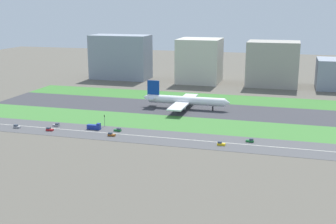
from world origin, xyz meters
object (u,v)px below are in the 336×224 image
object	(u,v)px
truck_0	(94,127)
car_5	(250,141)
car_0	(49,129)
fuel_tank_west	(198,69)
airliner	(184,100)
car_4	(111,135)
hangar_building	(200,61)
car_1	(118,130)
office_tower	(273,64)
car_3	(17,127)
car_2	(56,125)
terminal_building	(121,57)
car_6	(221,144)
traffic_light	(104,120)

from	to	relation	value
truck_0	car_5	bearing A→B (deg)	0.00
car_0	fuel_tank_west	world-z (taller)	fuel_tank_west
car_5	truck_0	size ratio (longest dim) A/B	0.52
airliner	fuel_tank_west	world-z (taller)	airliner
airliner	car_5	bearing A→B (deg)	-51.51
car_4	hangar_building	size ratio (longest dim) A/B	0.10
car_1	office_tower	bearing A→B (deg)	65.91
car_3	car_1	world-z (taller)	same
car_4	car_0	bearing A→B (deg)	0.00
car_5	office_tower	xyz separation A→B (m)	(3.09, 182.00, 19.69)
car_0	office_tower	size ratio (longest dim) A/B	0.09
car_1	car_3	bearing A→B (deg)	-170.93
truck_0	car_1	bearing A→B (deg)	0.00
car_4	car_0	xyz separation A→B (m)	(-40.09, 0.00, 0.00)
car_2	terminal_building	bearing A→B (deg)	99.04
car_6	office_tower	bearing A→B (deg)	-95.29
car_4	office_tower	distance (m)	209.46
car_5	car_3	world-z (taller)	same
car_5	car_6	xyz separation A→B (m)	(-14.69, -10.00, 0.00)
car_3	office_tower	world-z (taller)	office_tower
car_4	fuel_tank_west	world-z (taller)	fuel_tank_west
hangar_building	traffic_light	bearing A→B (deg)	-97.91
truck_0	hangar_building	distance (m)	185.09
hangar_building	fuel_tank_west	xyz separation A→B (m)	(-11.28, 45.00, -14.57)
airliner	car_0	bearing A→B (deg)	-129.51
car_1	car_2	world-z (taller)	same
car_2	car_0	distance (m)	10.05
car_2	fuel_tank_west	xyz separation A→B (m)	(41.91, 227.00, 5.64)
car_2	car_6	bearing A→B (deg)	-5.46
office_tower	car_2	bearing A→B (deg)	-123.93
car_1	car_6	world-z (taller)	same
car_2	hangar_building	size ratio (longest dim) A/B	0.10
car_1	airliner	bearing A→B (deg)	70.40
office_tower	fuel_tank_west	world-z (taller)	office_tower
car_3	hangar_building	distance (m)	207.04
car_3	fuel_tank_west	distance (m)	245.43
car_0	car_6	size ratio (longest dim) A/B	1.00
traffic_light	fuel_tank_west	distance (m)	219.40
office_tower	car_1	bearing A→B (deg)	-114.09
airliner	car_4	size ratio (longest dim) A/B	14.77
car_6	traffic_light	distance (m)	77.83
truck_0	traffic_light	world-z (taller)	traffic_light
truck_0	terminal_building	xyz separation A→B (m)	(-54.65, 182.00, 20.45)
car_5	car_1	distance (m)	78.27
traffic_light	fuel_tank_west	xyz separation A→B (m)	(12.90, 219.01, 2.27)
car_3	terminal_building	distance (m)	193.31
car_1	car_4	bearing A→B (deg)	-90.12
car_1	traffic_light	bearing A→B (deg)	146.45
car_0	traffic_light	distance (m)	33.50
car_4	hangar_building	xyz separation A→B (m)	(12.15, 192.00, 20.21)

